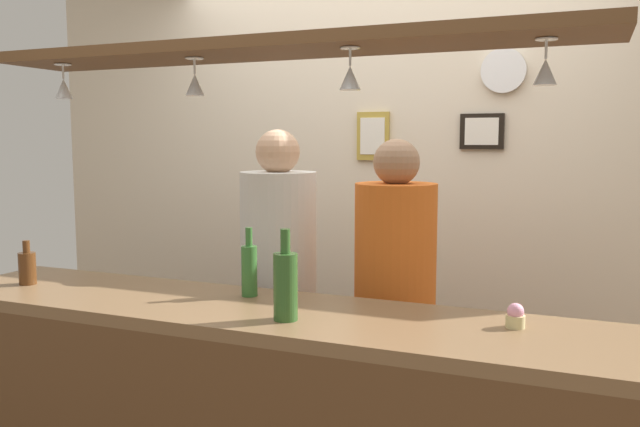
{
  "coord_description": "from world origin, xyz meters",
  "views": [
    {
      "loc": [
        1.0,
        -2.32,
        1.62
      ],
      "look_at": [
        0.0,
        0.1,
        1.33
      ],
      "focal_mm": 36.41,
      "sensor_mm": 36.0,
      "label": 1
    }
  ],
  "objects_px": {
    "bottle_beer_brown_stubby": "(27,267)",
    "cupcake": "(515,316)",
    "person_left_white_patterned_shirt": "(279,278)",
    "picture_frame_upper_small": "(482,131)",
    "bottle_beer_green_import": "(249,269)",
    "picture_frame_crest": "(373,136)",
    "bottle_champagne_green": "(286,284)",
    "wall_clock": "(504,71)",
    "person_right_orange_shirt": "(395,295)"
  },
  "relations": [
    {
      "from": "person_right_orange_shirt",
      "to": "cupcake",
      "type": "relative_size",
      "value": 20.91
    },
    {
      "from": "person_right_orange_shirt",
      "to": "wall_clock",
      "type": "relative_size",
      "value": 7.41
    },
    {
      "from": "bottle_beer_green_import",
      "to": "person_left_white_patterned_shirt",
      "type": "bearing_deg",
      "value": 102.97
    },
    {
      "from": "cupcake",
      "to": "picture_frame_crest",
      "type": "bearing_deg",
      "value": 124.24
    },
    {
      "from": "bottle_beer_brown_stubby",
      "to": "bottle_beer_green_import",
      "type": "distance_m",
      "value": 0.95
    },
    {
      "from": "picture_frame_crest",
      "to": "person_right_orange_shirt",
      "type": "bearing_deg",
      "value": -65.79
    },
    {
      "from": "bottle_beer_green_import",
      "to": "picture_frame_upper_small",
      "type": "xyz_separation_m",
      "value": [
        0.65,
        1.27,
        0.52
      ]
    },
    {
      "from": "bottle_beer_green_import",
      "to": "cupcake",
      "type": "bearing_deg",
      "value": -2.9
    },
    {
      "from": "person_left_white_patterned_shirt",
      "to": "person_right_orange_shirt",
      "type": "xyz_separation_m",
      "value": [
        0.54,
        0.0,
        -0.03
      ]
    },
    {
      "from": "bottle_beer_brown_stubby",
      "to": "picture_frame_upper_small",
      "type": "xyz_separation_m",
      "value": [
        1.58,
        1.44,
        0.56
      ]
    },
    {
      "from": "person_left_white_patterned_shirt",
      "to": "bottle_champagne_green",
      "type": "bearing_deg",
      "value": -62.23
    },
    {
      "from": "person_left_white_patterned_shirt",
      "to": "picture_frame_upper_small",
      "type": "xyz_separation_m",
      "value": [
        0.76,
        0.8,
        0.66
      ]
    },
    {
      "from": "person_left_white_patterned_shirt",
      "to": "person_right_orange_shirt",
      "type": "relative_size",
      "value": 1.03
    },
    {
      "from": "bottle_beer_green_import",
      "to": "picture_frame_crest",
      "type": "distance_m",
      "value": 1.37
    },
    {
      "from": "person_left_white_patterned_shirt",
      "to": "bottle_champagne_green",
      "type": "xyz_separation_m",
      "value": [
        0.38,
        -0.71,
        0.15
      ]
    },
    {
      "from": "person_right_orange_shirt",
      "to": "person_left_white_patterned_shirt",
      "type": "bearing_deg",
      "value": 180.0
    },
    {
      "from": "bottle_beer_brown_stubby",
      "to": "picture_frame_crest",
      "type": "bearing_deg",
      "value": 55.07
    },
    {
      "from": "person_right_orange_shirt",
      "to": "picture_frame_crest",
      "type": "distance_m",
      "value": 1.1
    },
    {
      "from": "bottle_champagne_green",
      "to": "picture_frame_upper_small",
      "type": "bearing_deg",
      "value": 75.74
    },
    {
      "from": "picture_frame_crest",
      "to": "picture_frame_upper_small",
      "type": "distance_m",
      "value": 0.58
    },
    {
      "from": "bottle_beer_brown_stubby",
      "to": "picture_frame_crest",
      "type": "relative_size",
      "value": 0.69
    },
    {
      "from": "person_right_orange_shirt",
      "to": "bottle_beer_green_import",
      "type": "relative_size",
      "value": 6.27
    },
    {
      "from": "bottle_champagne_green",
      "to": "picture_frame_crest",
      "type": "xyz_separation_m",
      "value": [
        -0.19,
        1.51,
        0.49
      ]
    },
    {
      "from": "cupcake",
      "to": "wall_clock",
      "type": "height_order",
      "value": "wall_clock"
    },
    {
      "from": "picture_frame_upper_small",
      "to": "person_left_white_patterned_shirt",
      "type": "bearing_deg",
      "value": -133.56
    },
    {
      "from": "cupcake",
      "to": "wall_clock",
      "type": "bearing_deg",
      "value": 99.5
    },
    {
      "from": "bottle_champagne_green",
      "to": "bottle_beer_green_import",
      "type": "bearing_deg",
      "value": 137.54
    },
    {
      "from": "bottle_champagne_green",
      "to": "wall_clock",
      "type": "distance_m",
      "value": 1.78
    },
    {
      "from": "bottle_beer_green_import",
      "to": "picture_frame_upper_small",
      "type": "bearing_deg",
      "value": 62.78
    },
    {
      "from": "person_left_white_patterned_shirt",
      "to": "cupcake",
      "type": "bearing_deg",
      "value": -25.66
    },
    {
      "from": "bottle_champagne_green",
      "to": "picture_frame_upper_small",
      "type": "xyz_separation_m",
      "value": [
        0.38,
        1.51,
        0.51
      ]
    },
    {
      "from": "person_right_orange_shirt",
      "to": "bottle_beer_brown_stubby",
      "type": "height_order",
      "value": "person_right_orange_shirt"
    },
    {
      "from": "person_right_orange_shirt",
      "to": "bottle_champagne_green",
      "type": "relative_size",
      "value": 5.44
    },
    {
      "from": "bottle_beer_brown_stubby",
      "to": "cupcake",
      "type": "distance_m",
      "value": 1.91
    },
    {
      "from": "bottle_champagne_green",
      "to": "picture_frame_crest",
      "type": "bearing_deg",
      "value": 97.32
    },
    {
      "from": "bottle_champagne_green",
      "to": "bottle_beer_brown_stubby",
      "type": "bearing_deg",
      "value": 176.42
    },
    {
      "from": "person_left_white_patterned_shirt",
      "to": "wall_clock",
      "type": "xyz_separation_m",
      "value": [
        0.86,
        0.79,
        0.96
      ]
    },
    {
      "from": "person_left_white_patterned_shirt",
      "to": "picture_frame_upper_small",
      "type": "distance_m",
      "value": 1.29
    },
    {
      "from": "picture_frame_crest",
      "to": "bottle_beer_brown_stubby",
      "type": "bearing_deg",
      "value": -124.93
    },
    {
      "from": "bottle_champagne_green",
      "to": "wall_clock",
      "type": "bearing_deg",
      "value": 72.24
    },
    {
      "from": "person_left_white_patterned_shirt",
      "to": "picture_frame_upper_small",
      "type": "relative_size",
      "value": 7.6
    },
    {
      "from": "bottle_beer_brown_stubby",
      "to": "cupcake",
      "type": "relative_size",
      "value": 2.31
    },
    {
      "from": "person_left_white_patterned_shirt",
      "to": "picture_frame_upper_small",
      "type": "bearing_deg",
      "value": 46.44
    },
    {
      "from": "person_left_white_patterned_shirt",
      "to": "bottle_beer_green_import",
      "type": "bearing_deg",
      "value": -77.03
    },
    {
      "from": "bottle_beer_green_import",
      "to": "cupcake",
      "type": "distance_m",
      "value": 0.97
    },
    {
      "from": "wall_clock",
      "to": "picture_frame_upper_small",
      "type": "bearing_deg",
      "value": 176.37
    },
    {
      "from": "wall_clock",
      "to": "picture_frame_crest",
      "type": "bearing_deg",
      "value": 179.47
    },
    {
      "from": "cupcake",
      "to": "person_left_white_patterned_shirt",
      "type": "bearing_deg",
      "value": 154.34
    },
    {
      "from": "bottle_beer_brown_stubby",
      "to": "cupcake",
      "type": "bearing_deg",
      "value": 3.64
    },
    {
      "from": "bottle_beer_brown_stubby",
      "to": "wall_clock",
      "type": "bearing_deg",
      "value": 40.41
    }
  ]
}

